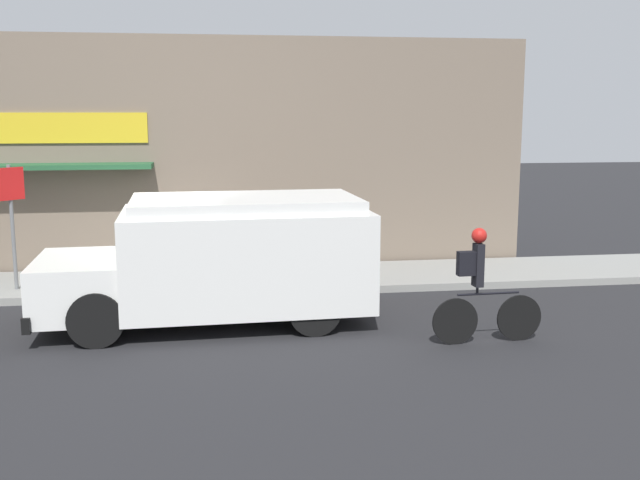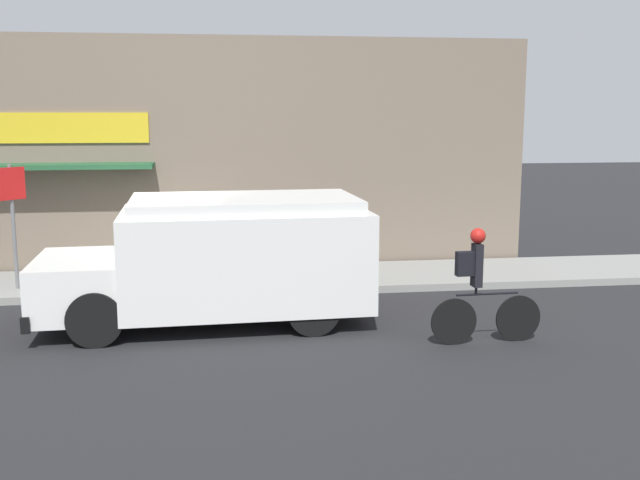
{
  "view_description": "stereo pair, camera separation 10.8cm",
  "coord_description": "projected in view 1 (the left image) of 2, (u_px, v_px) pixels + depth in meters",
  "views": [
    {
      "loc": [
        1.13,
        -13.69,
        3.43
      ],
      "look_at": [
        3.08,
        -0.2,
        1.1
      ],
      "focal_mm": 42.0,
      "sensor_mm": 36.0,
      "label": 1
    },
    {
      "loc": [
        1.24,
        -13.7,
        3.43
      ],
      "look_at": [
        3.08,
        -0.2,
        1.1
      ],
      "focal_mm": 42.0,
      "sensor_mm": 36.0,
      "label": 2
    }
  ],
  "objects": [
    {
      "name": "sidewalk",
      "position": [
        157.0,
        283.0,
        14.91
      ],
      "size": [
        28.0,
        2.36,
        0.14
      ],
      "color": "gray",
      "rests_on": "ground_plane"
    },
    {
      "name": "cyclist",
      "position": [
        481.0,
        288.0,
        11.14
      ],
      "size": [
        1.73,
        0.23,
        1.76
      ],
      "rotation": [
        0.0,
        0.0,
        0.05
      ],
      "color": "black",
      "rests_on": "ground_plane"
    },
    {
      "name": "ground_plane",
      "position": [
        153.0,
        301.0,
        13.77
      ],
      "size": [
        70.0,
        70.0,
        0.0
      ],
      "primitive_type": "plane",
      "color": "#232326"
    },
    {
      "name": "school_bus",
      "position": [
        223.0,
        258.0,
        12.21
      ],
      "size": [
        5.39,
        2.81,
        2.08
      ],
      "rotation": [
        0.0,
        0.0,
        0.04
      ],
      "color": "white",
      "rests_on": "ground_plane"
    },
    {
      "name": "storefront",
      "position": [
        154.0,
        156.0,
        15.8
      ],
      "size": [
        16.1,
        0.92,
        5.02
      ],
      "color": "#756656",
      "rests_on": "ground_plane"
    },
    {
      "name": "stop_sign_post",
      "position": [
        11.0,
        207.0,
        13.8
      ],
      "size": [
        0.45,
        0.45,
        2.34
      ],
      "color": "slate",
      "rests_on": "sidewalk"
    }
  ]
}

